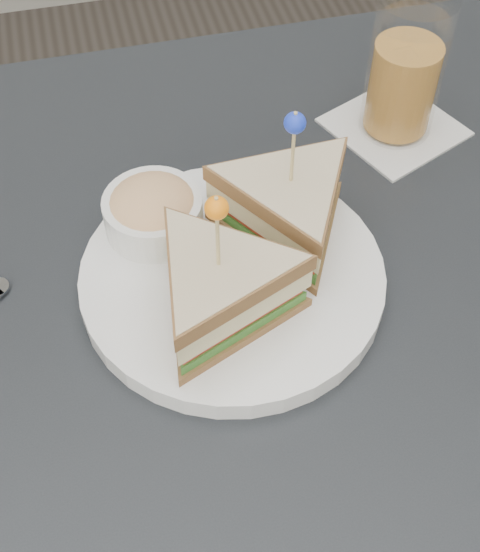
% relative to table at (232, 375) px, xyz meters
% --- Properties ---
extents(table, '(0.80, 0.80, 0.75)m').
position_rel_table_xyz_m(table, '(0.00, 0.00, 0.00)').
color(table, black).
rests_on(table, ground).
extents(plate_meal, '(0.30, 0.28, 0.15)m').
position_rel_table_xyz_m(plate_meal, '(0.02, 0.04, 0.12)').
color(plate_meal, white).
rests_on(plate_meal, table).
extents(drink_set, '(0.15, 0.15, 0.14)m').
position_rel_table_xyz_m(drink_set, '(0.22, 0.20, 0.14)').
color(drink_set, silver).
rests_on(drink_set, table).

